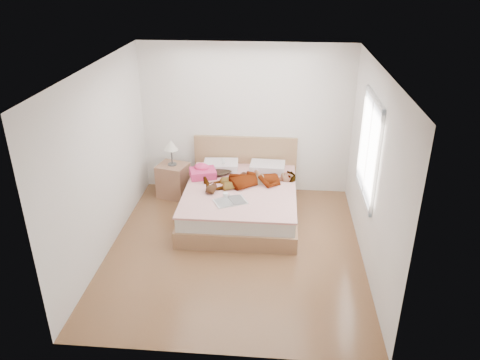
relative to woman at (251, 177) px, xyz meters
The scene contains 11 objects.
ground 1.31m from the woman, 97.95° to the right, with size 4.00×4.00×0.00m, color #4E2A18.
woman is the anchor object (origin of this frame).
hair 0.73m from the woman, 141.71° to the left, with size 0.49×0.60×0.09m, color black.
phone 0.65m from the woman, 141.34° to the left, with size 0.05×0.10×0.01m, color silver.
room_shell 2.02m from the woman, 27.49° to the right, with size 4.00×4.00×4.00m.
bed 0.39m from the woman, 146.50° to the right, with size 1.80×2.08×1.00m.
towel 0.84m from the woman, 167.39° to the left, with size 0.50×0.44×0.22m.
magazine 0.73m from the woman, 112.26° to the right, with size 0.56×0.48×0.03m.
coffee_mug 0.65m from the woman, 123.52° to the right, with size 0.12×0.09×0.09m.
plush_toy 0.71m from the woman, 146.76° to the right, with size 0.21×0.26×0.13m.
nightstand 1.49m from the woman, 162.10° to the left, with size 0.57×0.54×1.04m.
Camera 1 is at (0.56, -5.64, 3.80)m, focal length 35.00 mm.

